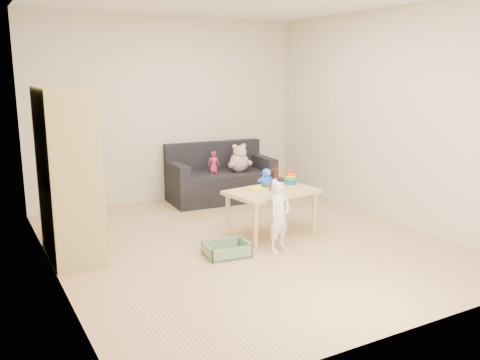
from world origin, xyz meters
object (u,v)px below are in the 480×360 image
wardrobe (68,174)px  play_table (272,212)px  toddler (279,216)px  sofa (221,186)px

wardrobe → play_table: bearing=-10.6°
wardrobe → toddler: 2.17m
sofa → toddler: toddler is taller
wardrobe → sofa: size_ratio=1.15×
sofa → play_table: play_table is taller
sofa → toddler: (-0.42, -2.18, 0.17)m
wardrobe → sofa: 2.75m
wardrobe → sofa: wardrobe is taller
sofa → toddler: size_ratio=1.98×
play_table → sofa: bearing=83.2°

